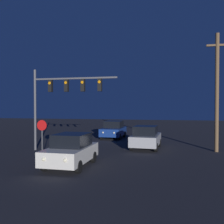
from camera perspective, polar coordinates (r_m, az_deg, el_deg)
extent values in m
cube|color=beige|center=(14.08, -9.43, -9.37)|extent=(2.04, 3.98, 0.77)
cube|color=black|center=(14.15, -9.14, -6.31)|extent=(1.72, 2.08, 0.70)
cylinder|color=black|center=(12.72, -7.69, -12.30)|extent=(0.23, 0.64, 0.64)
cylinder|color=black|center=(13.46, -15.17, -11.57)|extent=(0.23, 0.64, 0.64)
cylinder|color=black|center=(14.98, -4.30, -10.21)|extent=(0.23, 0.64, 0.64)
cylinder|color=black|center=(15.62, -10.83, -9.75)|extent=(0.23, 0.64, 0.64)
sphere|color=#F9EFC6|center=(12.05, -10.70, -10.82)|extent=(0.18, 0.18, 0.18)
sphere|color=#F9EFC6|center=(12.53, -15.37, -10.38)|extent=(0.18, 0.18, 0.18)
cube|color=#99999E|center=(19.87, 7.78, -6.25)|extent=(2.24, 4.08, 0.77)
cube|color=black|center=(19.59, 7.70, -4.20)|extent=(1.82, 2.16, 0.70)
cylinder|color=black|center=(21.27, 5.79, -6.79)|extent=(0.26, 0.65, 0.64)
cylinder|color=black|center=(21.03, 10.76, -6.90)|extent=(0.26, 0.65, 0.64)
cylinder|color=black|center=(18.89, 4.44, -7.82)|extent=(0.26, 0.65, 0.64)
cylinder|color=black|center=(18.61, 10.04, -7.97)|extent=(0.26, 0.65, 0.64)
sphere|color=#F9EFC6|center=(21.91, 7.11, -5.34)|extent=(0.18, 0.18, 0.18)
sphere|color=#F9EFC6|center=(21.77, 9.98, -5.40)|extent=(0.18, 0.18, 0.18)
cube|color=navy|center=(25.98, 0.33, -4.47)|extent=(2.11, 4.02, 0.77)
cube|color=black|center=(26.10, 0.44, -2.82)|extent=(1.75, 2.11, 0.70)
cylinder|color=black|center=(24.62, 1.73, -5.69)|extent=(0.24, 0.64, 0.64)
cylinder|color=black|center=(25.08, -2.39, -5.56)|extent=(0.24, 0.64, 0.64)
cylinder|color=black|center=(27.01, 2.86, -5.07)|extent=(0.24, 0.64, 0.64)
cylinder|color=black|center=(27.43, -0.92, -4.97)|extent=(0.24, 0.64, 0.64)
sphere|color=#F9EFC6|center=(23.90, 0.46, -4.78)|extent=(0.18, 0.18, 0.18)
sphere|color=#F9EFC6|center=(24.19, -2.07, -4.71)|extent=(0.18, 0.18, 0.18)
cylinder|color=#4C4C51|center=(19.75, -17.16, 0.45)|extent=(0.18, 0.18, 6.07)
cube|color=#4C4C51|center=(18.50, -8.55, 7.60)|extent=(6.35, 0.12, 0.12)
cube|color=black|center=(19.22, -13.89, 5.82)|extent=(0.28, 0.28, 0.90)
cylinder|color=orange|center=(19.10, -14.09, 6.45)|extent=(0.20, 0.02, 0.20)
cube|color=black|center=(18.69, -10.38, 5.96)|extent=(0.28, 0.28, 0.90)
cylinder|color=orange|center=(18.57, -10.56, 6.62)|extent=(0.20, 0.02, 0.20)
cube|color=black|center=(18.23, -6.68, 6.09)|extent=(0.28, 0.28, 0.90)
cylinder|color=orange|center=(18.11, -6.83, 6.77)|extent=(0.20, 0.02, 0.20)
cube|color=black|center=(17.86, -2.80, 6.20)|extent=(0.28, 0.28, 0.90)
cylinder|color=orange|center=(17.73, -2.93, 6.89)|extent=(0.20, 0.02, 0.20)
cylinder|color=#4C4C51|center=(17.11, -15.69, -5.82)|extent=(0.07, 0.07, 2.41)
cylinder|color=red|center=(17.01, -15.74, -2.95)|extent=(0.68, 0.03, 0.68)
cylinder|color=brown|center=(19.65, 22.85, 4.07)|extent=(0.28, 0.28, 8.59)
cube|color=brown|center=(20.11, 22.94, 13.89)|extent=(1.49, 0.14, 0.14)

